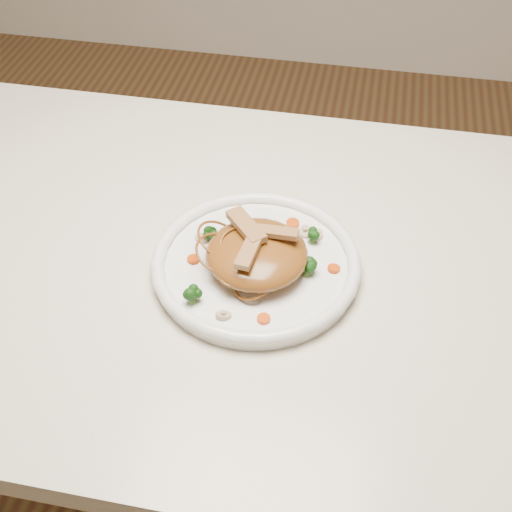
# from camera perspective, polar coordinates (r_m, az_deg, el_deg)

# --- Properties ---
(ground) EXTENTS (4.00, 4.00, 0.00)m
(ground) POSITION_cam_1_polar(r_m,az_deg,el_deg) (1.60, -1.30, -19.35)
(ground) COLOR #502E1B
(ground) RESTS_ON ground
(table) EXTENTS (1.20, 0.80, 0.75)m
(table) POSITION_cam_1_polar(r_m,az_deg,el_deg) (1.06, -1.86, -3.69)
(table) COLOR beige
(table) RESTS_ON ground
(plate) EXTENTS (0.34, 0.34, 0.02)m
(plate) POSITION_cam_1_polar(r_m,az_deg,el_deg) (0.96, -0.00, -0.94)
(plate) COLOR white
(plate) RESTS_ON table
(noodle_mound) EXTENTS (0.19, 0.19, 0.05)m
(noodle_mound) POSITION_cam_1_polar(r_m,az_deg,el_deg) (0.93, 0.08, 0.20)
(noodle_mound) COLOR brown
(noodle_mound) RESTS_ON plate
(chicken_a) EXTENTS (0.06, 0.02, 0.01)m
(chicken_a) POSITION_cam_1_polar(r_m,az_deg,el_deg) (0.91, 1.86, 2.07)
(chicken_a) COLOR #A8824F
(chicken_a) RESTS_ON noodle_mound
(chicken_b) EXTENTS (0.07, 0.07, 0.01)m
(chicken_b) POSITION_cam_1_polar(r_m,az_deg,el_deg) (0.92, -0.86, 2.61)
(chicken_b) COLOR #A8824F
(chicken_b) RESTS_ON noodle_mound
(chicken_c) EXTENTS (0.03, 0.07, 0.01)m
(chicken_c) POSITION_cam_1_polar(r_m,az_deg,el_deg) (0.89, -0.58, 0.49)
(chicken_c) COLOR #A8824F
(chicken_c) RESTS_ON noodle_mound
(broccoli_0) EXTENTS (0.03, 0.03, 0.03)m
(broccoli_0) POSITION_cam_1_polar(r_m,az_deg,el_deg) (0.97, 4.95, 1.94)
(broccoli_0) COLOR #113D0C
(broccoli_0) RESTS_ON plate
(broccoli_1) EXTENTS (0.03, 0.03, 0.03)m
(broccoli_1) POSITION_cam_1_polar(r_m,az_deg,el_deg) (0.98, -3.87, 1.85)
(broccoli_1) COLOR #113D0C
(broccoli_1) RESTS_ON plate
(broccoli_2) EXTENTS (0.03, 0.03, 0.03)m
(broccoli_2) POSITION_cam_1_polar(r_m,az_deg,el_deg) (0.89, -5.62, -3.28)
(broccoli_2) COLOR #113D0C
(broccoli_2) RESTS_ON plate
(broccoli_3) EXTENTS (0.03, 0.03, 0.03)m
(broccoli_3) POSITION_cam_1_polar(r_m,az_deg,el_deg) (0.92, 4.44, -0.91)
(broccoli_3) COLOR #113D0C
(broccoli_3) RESTS_ON plate
(carrot_0) EXTENTS (0.02, 0.02, 0.00)m
(carrot_0) POSITION_cam_1_polar(r_m,az_deg,el_deg) (1.01, 3.21, 2.86)
(carrot_0) COLOR #CF4007
(carrot_0) RESTS_ON plate
(carrot_1) EXTENTS (0.02, 0.02, 0.00)m
(carrot_1) POSITION_cam_1_polar(r_m,az_deg,el_deg) (0.96, -5.45, -0.28)
(carrot_1) COLOR #CF4007
(carrot_1) RESTS_ON plate
(carrot_2) EXTENTS (0.02, 0.02, 0.00)m
(carrot_2) POSITION_cam_1_polar(r_m,az_deg,el_deg) (0.95, 6.77, -1.08)
(carrot_2) COLOR #CF4007
(carrot_2) RESTS_ON plate
(carrot_3) EXTENTS (0.02, 0.02, 0.00)m
(carrot_3) POSITION_cam_1_polar(r_m,az_deg,el_deg) (1.01, -1.26, 2.85)
(carrot_3) COLOR #CF4007
(carrot_3) RESTS_ON plate
(carrot_4) EXTENTS (0.02, 0.02, 0.00)m
(carrot_4) POSITION_cam_1_polar(r_m,az_deg,el_deg) (0.88, 0.67, -5.47)
(carrot_4) COLOR #CF4007
(carrot_4) RESTS_ON plate
(mushroom_0) EXTENTS (0.03, 0.03, 0.01)m
(mushroom_0) POSITION_cam_1_polar(r_m,az_deg,el_deg) (0.88, -2.84, -5.17)
(mushroom_0) COLOR beige
(mushroom_0) RESTS_ON plate
(mushroom_1) EXTENTS (0.03, 0.03, 0.01)m
(mushroom_1) POSITION_cam_1_polar(r_m,az_deg,el_deg) (0.99, 5.32, 1.81)
(mushroom_1) COLOR beige
(mushroom_1) RESTS_ON plate
(mushroom_2) EXTENTS (0.03, 0.03, 0.01)m
(mushroom_2) POSITION_cam_1_polar(r_m,az_deg,el_deg) (0.99, -4.75, 1.55)
(mushroom_2) COLOR beige
(mushroom_2) RESTS_ON plate
(mushroom_3) EXTENTS (0.03, 0.03, 0.01)m
(mushroom_3) POSITION_cam_1_polar(r_m,az_deg,el_deg) (1.00, 4.30, 2.11)
(mushroom_3) COLOR beige
(mushroom_3) RESTS_ON plate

